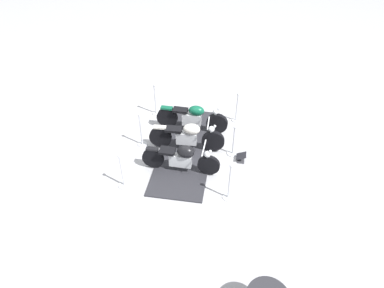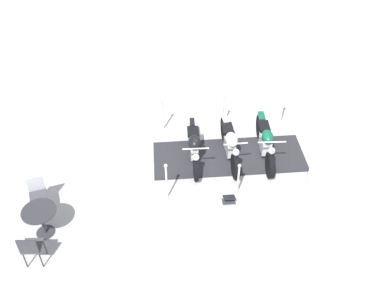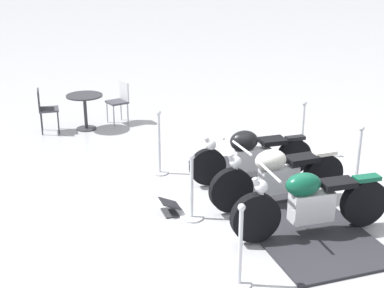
{
  "view_description": "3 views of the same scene",
  "coord_description": "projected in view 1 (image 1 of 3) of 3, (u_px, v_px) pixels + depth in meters",
  "views": [
    {
      "loc": [
        7.66,
        -0.41,
        6.36
      ],
      "look_at": [
        0.7,
        0.11,
        0.74
      ],
      "focal_mm": 30.74,
      "sensor_mm": 36.0,
      "label": 1
    },
    {
      "loc": [
        3.81,
        8.35,
        8.22
      ],
      "look_at": [
        1.21,
        0.41,
        1.12
      ],
      "focal_mm": 41.54,
      "sensor_mm": 36.0,
      "label": 2
    },
    {
      "loc": [
        -5.81,
        5.14,
        3.78
      ],
      "look_at": [
        0.92,
        0.97,
        0.89
      ],
      "focal_mm": 51.73,
      "sensor_mm": 36.0,
      "label": 3
    }
  ],
  "objects": [
    {
      "name": "stanchion_right_rear",
      "position": [
        237.0,
        111.0,
        10.91
      ],
      "size": [
        0.29,
        0.29,
        1.05
      ],
      "color": "silver",
      "rests_on": "ground_plane"
    },
    {
      "name": "stanchion_left_mid",
      "position": [
        141.0,
        134.0,
        9.87
      ],
      "size": [
        0.29,
        0.29,
        1.14
      ],
      "color": "silver",
      "rests_on": "ground_plane"
    },
    {
      "name": "motorcycle_cream",
      "position": [
        188.0,
        136.0,
        9.64
      ],
      "size": [
        0.7,
        2.22,
        0.99
      ],
      "rotation": [
        0.0,
        0.0,
        1.38
      ],
      "color": "black",
      "rests_on": "display_platform"
    },
    {
      "name": "info_placard",
      "position": [
        241.0,
        158.0,
        9.51
      ],
      "size": [
        0.36,
        0.34,
        0.23
      ],
      "rotation": [
        0.0,
        0.0,
        6.05
      ],
      "color": "#333338",
      "rests_on": "ground_plane"
    },
    {
      "name": "motorcycle_black",
      "position": [
        182.0,
        158.0,
        8.89
      ],
      "size": [
        0.82,
        2.13,
        0.9
      ],
      "rotation": [
        0.0,
        0.0,
        1.32
      ],
      "color": "black",
      "rests_on": "display_platform"
    },
    {
      "name": "stanchion_left_front",
      "position": [
        123.0,
        176.0,
        8.56
      ],
      "size": [
        0.33,
        0.33,
        1.06
      ],
      "color": "silver",
      "rests_on": "ground_plane"
    },
    {
      "name": "display_platform",
      "position": [
        187.0,
        148.0,
        9.95
      ],
      "size": [
        4.38,
        2.42,
        0.04
      ],
      "primitive_type": "cube",
      "rotation": [
        0.0,
        0.0,
        2.91
      ],
      "color": "#28282D",
      "rests_on": "ground_plane"
    },
    {
      "name": "stanchion_left_rear",
      "position": [
        156.0,
        103.0,
        11.23
      ],
      "size": [
        0.29,
        0.29,
        1.14
      ],
      "color": "silver",
      "rests_on": "ground_plane"
    },
    {
      "name": "stanchion_right_front",
      "position": [
        229.0,
        186.0,
        8.18
      ],
      "size": [
        0.3,
        0.3,
        1.15
      ],
      "color": "silver",
      "rests_on": "ground_plane"
    },
    {
      "name": "motorcycle_forest",
      "position": [
        193.0,
        117.0,
        10.39
      ],
      "size": [
        0.91,
        2.25,
        1.0
      ],
      "rotation": [
        0.0,
        0.0,
        1.29
      ],
      "color": "black",
      "rests_on": "display_platform"
    },
    {
      "name": "ground_plane",
      "position": [
        187.0,
        149.0,
        9.96
      ],
      "size": [
        80.0,
        80.0,
        0.0
      ],
      "primitive_type": "plane",
      "color": "#B2B2B7"
    },
    {
      "name": "stanchion_right_mid",
      "position": [
        233.0,
        146.0,
        9.59
      ],
      "size": [
        0.34,
        0.34,
        1.01
      ],
      "color": "silver",
      "rests_on": "ground_plane"
    }
  ]
}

